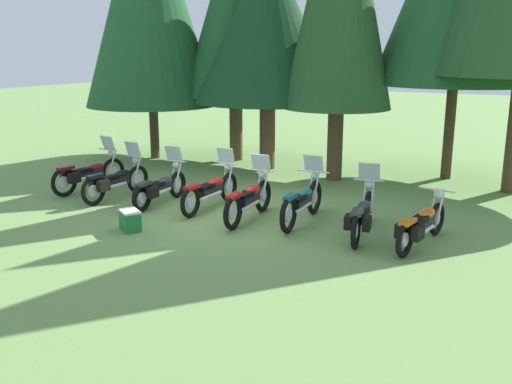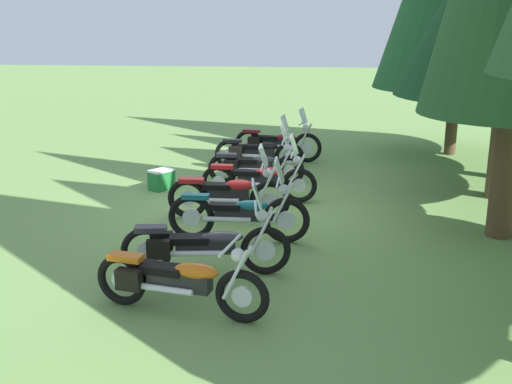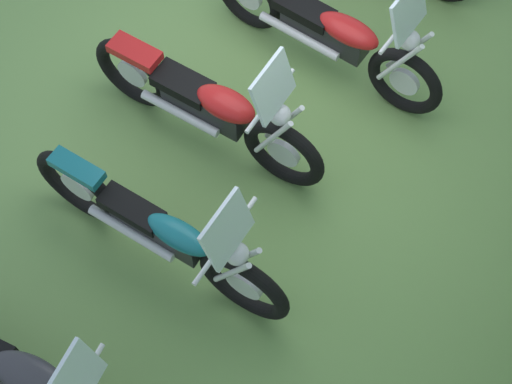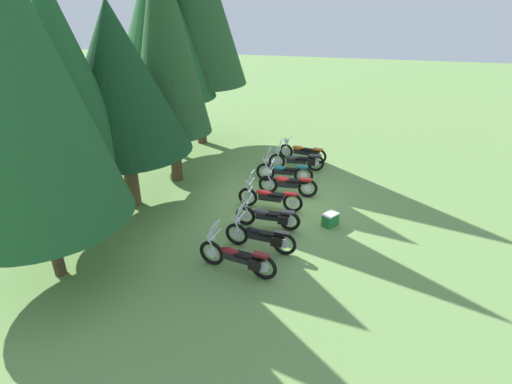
# 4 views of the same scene
# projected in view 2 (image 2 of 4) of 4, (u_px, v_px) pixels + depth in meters

# --- Properties ---
(ground_plane) EXTENTS (80.00, 80.00, 0.00)m
(ground_plane) POSITION_uv_depth(u_px,v_px,m) (245.00, 209.00, 11.57)
(ground_plane) COLOR #6B934C
(motorcycle_0) EXTENTS (0.82, 2.32, 1.39)m
(motorcycle_0) POSITION_uv_depth(u_px,v_px,m) (276.00, 142.00, 15.57)
(motorcycle_0) COLOR black
(motorcycle_0) RESTS_ON ground_plane
(motorcycle_1) EXTENTS (0.69, 2.23, 1.38)m
(motorcycle_1) POSITION_uv_depth(u_px,v_px,m) (258.00, 152.00, 14.46)
(motorcycle_1) COLOR black
(motorcycle_1) RESTS_ON ground_plane
(motorcycle_2) EXTENTS (0.72, 2.15, 1.35)m
(motorcycle_2) POSITION_uv_depth(u_px,v_px,m) (255.00, 165.00, 13.22)
(motorcycle_2) COLOR black
(motorcycle_2) RESTS_ON ground_plane
(motorcycle_3) EXTENTS (0.68, 2.35, 1.37)m
(motorcycle_3) POSITION_uv_depth(u_px,v_px,m) (260.00, 179.00, 11.95)
(motorcycle_3) COLOR black
(motorcycle_3) RESTS_ON ground_plane
(motorcycle_4) EXTENTS (0.66, 2.25, 1.38)m
(motorcycle_4) POSITION_uv_depth(u_px,v_px,m) (230.00, 194.00, 10.82)
(motorcycle_4) COLOR black
(motorcycle_4) RESTS_ON ground_plane
(motorcycle_5) EXTENTS (0.76, 2.33, 1.40)m
(motorcycle_5) POSITION_uv_depth(u_px,v_px,m) (240.00, 214.00, 9.71)
(motorcycle_5) COLOR black
(motorcycle_5) RESTS_ON ground_plane
(motorcycle_6) EXTENTS (0.77, 2.39, 1.37)m
(motorcycle_6) POSITION_uv_depth(u_px,v_px,m) (203.00, 244.00, 8.39)
(motorcycle_6) COLOR black
(motorcycle_6) RESTS_ON ground_plane
(motorcycle_7) EXTENTS (0.86, 2.26, 0.99)m
(motorcycle_7) POSITION_uv_depth(u_px,v_px,m) (176.00, 280.00, 7.28)
(motorcycle_7) COLOR black
(motorcycle_7) RESTS_ON ground_plane
(picnic_cooler) EXTENTS (0.61, 0.57, 0.44)m
(picnic_cooler) POSITION_uv_depth(u_px,v_px,m) (162.00, 179.00, 12.88)
(picnic_cooler) COLOR #1E7233
(picnic_cooler) RESTS_ON ground_plane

